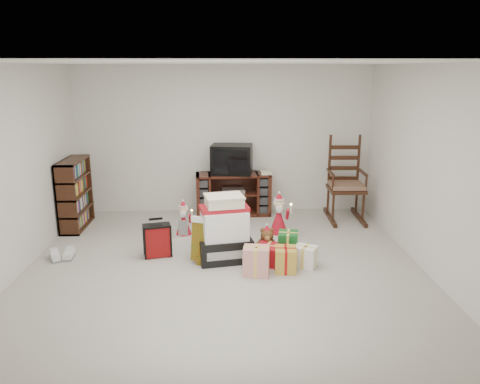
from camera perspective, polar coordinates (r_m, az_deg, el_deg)
name	(u,v)px	position (r m, az deg, el deg)	size (l,w,h in m)	color
room	(223,171)	(5.58, -2.10, 2.52)	(5.01, 5.01, 2.51)	#B6B0A7
tv_stand	(233,194)	(7.97, -0.83, -0.25)	(1.28, 0.53, 0.72)	#421F12
bookshelf	(75,195)	(7.73, -19.46, -0.35)	(0.30, 0.89, 1.08)	#381B0F
rocking_chair	(345,190)	(7.94, 12.65, 0.29)	(0.60, 0.96, 1.43)	#381B0F
gift_pile	(224,232)	(6.10, -1.91, -4.95)	(0.76, 0.62, 0.85)	black
red_suitcase	(157,240)	(6.34, -10.05, -5.84)	(0.37, 0.26, 0.52)	maroon
stocking	(200,240)	(6.02, -4.86, -5.87)	(0.29, 0.12, 0.62)	#0D7A14
teddy_bear	(267,244)	(6.30, 3.27, -6.29)	(0.26, 0.23, 0.39)	brown
santa_figurine	(279,219)	(7.00, 4.74, -3.34)	(0.33, 0.31, 0.67)	#AD1223
mrs_claus_figurine	(184,223)	(7.01, -6.89, -3.75)	(0.27, 0.26, 0.56)	#AD1223
sneaker_pair	(62,256)	(6.64, -20.87, -7.27)	(0.35, 0.29, 0.10)	silver
gift_cluster	(283,257)	(5.98, 5.28, -7.84)	(0.81, 0.91, 0.28)	#A3121B
crt_television	(232,159)	(7.85, -1.01, 4.02)	(0.72, 0.56, 0.49)	black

